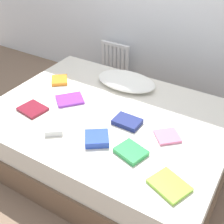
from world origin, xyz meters
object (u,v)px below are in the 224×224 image
(textbook_maroon, at_px, (33,109))
(textbook_pink, at_px, (167,136))
(textbook_white, at_px, (54,124))
(bed, at_px, (109,136))
(radiator, at_px, (115,60))
(textbook_lime, at_px, (169,185))
(textbook_navy, at_px, (127,122))
(pillow, at_px, (126,81))
(textbook_purple, at_px, (70,100))
(textbook_green, at_px, (131,152))
(textbook_blue, at_px, (97,139))
(textbook_orange, at_px, (60,80))

(textbook_maroon, distance_m, textbook_pink, 1.14)
(textbook_white, height_order, textbook_pink, textbook_white)
(bed, relative_size, textbook_white, 8.08)
(radiator, bearing_deg, textbook_pink, -46.16)
(textbook_pink, xyz_separation_m, textbook_lime, (0.19, -0.43, 0.00))
(textbook_navy, bearing_deg, textbook_pink, 2.22)
(textbook_maroon, bearing_deg, pillow, 66.63)
(textbook_maroon, distance_m, textbook_purple, 0.33)
(textbook_pink, bearing_deg, textbook_white, 159.90)
(radiator, bearing_deg, textbook_green, -55.89)
(textbook_maroon, xyz_separation_m, textbook_white, (0.30, -0.08, 0.01))
(bed, distance_m, pillow, 0.57)
(radiator, distance_m, textbook_green, 1.86)
(bed, distance_m, textbook_green, 0.58)
(textbook_pink, bearing_deg, textbook_blue, 173.23)
(textbook_white, bearing_deg, textbook_blue, 56.35)
(textbook_green, bearing_deg, textbook_blue, -160.86)
(textbook_orange, height_order, textbook_lime, textbook_orange)
(textbook_navy, bearing_deg, textbook_purple, 178.22)
(textbook_navy, height_order, textbook_lime, textbook_navy)
(bed, distance_m, textbook_blue, 0.46)
(bed, bearing_deg, textbook_pink, -4.37)
(bed, distance_m, textbook_white, 0.54)
(textbook_green, relative_size, textbook_maroon, 0.93)
(pillow, relative_size, textbook_maroon, 2.71)
(textbook_maroon, bearing_deg, bed, 35.91)
(textbook_white, relative_size, textbook_pink, 1.45)
(textbook_white, xyz_separation_m, textbook_pink, (0.81, 0.33, -0.01))
(textbook_blue, distance_m, textbook_navy, 0.31)
(textbook_white, bearing_deg, textbook_navy, 87.22)
(pillow, height_order, textbook_purple, pillow)
(bed, height_order, textbook_purple, textbook_purple)
(textbook_green, distance_m, textbook_lime, 0.37)
(bed, height_order, textbook_blue, textbook_blue)
(pillow, height_order, textbook_navy, pillow)
(textbook_green, relative_size, textbook_navy, 0.95)
(textbook_green, relative_size, textbook_blue, 1.16)
(bed, height_order, textbook_navy, textbook_navy)
(textbook_blue, relative_size, textbook_navy, 0.82)
(pillow, bearing_deg, textbook_lime, -48.85)
(textbook_green, xyz_separation_m, textbook_pink, (0.15, 0.29, -0.01))
(textbook_navy, height_order, textbook_pink, textbook_navy)
(radiator, xyz_separation_m, textbook_maroon, (0.08, -1.50, 0.18))
(textbook_navy, bearing_deg, textbook_blue, -105.56)
(textbook_lime, bearing_deg, textbook_pink, 135.24)
(bed, xyz_separation_m, textbook_blue, (0.11, -0.35, 0.28))
(textbook_blue, height_order, textbook_navy, textbook_blue)
(textbook_purple, xyz_separation_m, textbook_lime, (1.13, -0.45, 0.00))
(textbook_maroon, relative_size, textbook_navy, 1.01)
(textbook_green, bearing_deg, radiator, 140.48)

